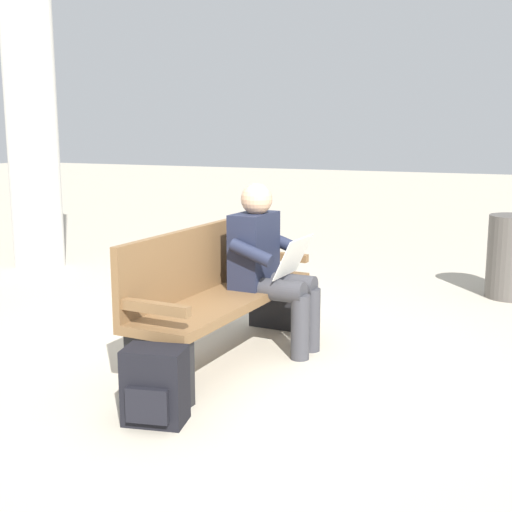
# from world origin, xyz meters

# --- Properties ---
(ground_plane) EXTENTS (40.00, 40.00, 0.00)m
(ground_plane) POSITION_xyz_m (0.00, 0.00, 0.00)
(ground_plane) COLOR #B7AD99
(bench_near) EXTENTS (1.82, 0.56, 0.90)m
(bench_near) POSITION_xyz_m (-0.00, -0.07, 0.46)
(bench_near) COLOR brown
(bench_near) RESTS_ON ground
(person_seated) EXTENTS (0.58, 0.59, 1.18)m
(person_seated) POSITION_xyz_m (-0.31, 0.18, 0.63)
(person_seated) COLOR #1E2338
(person_seated) RESTS_ON ground
(backpack) EXTENTS (0.30, 0.36, 0.41)m
(backpack) POSITION_xyz_m (1.07, 0.10, 0.20)
(backpack) COLOR black
(backpack) RESTS_ON ground
(support_pillar) EXTENTS (0.56, 0.56, 3.96)m
(support_pillar) POSITION_xyz_m (-1.98, -3.34, 1.98)
(support_pillar) COLOR silver
(support_pillar) RESTS_ON ground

